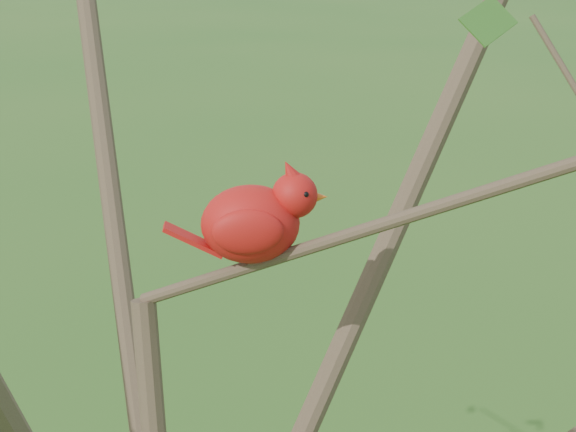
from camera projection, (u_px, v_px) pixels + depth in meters
The scene contains 2 objects.
crabapple_tree at pixel (165, 214), 1.06m from camera, with size 2.35×2.05×2.95m.
cardinal at pixel (256, 220), 1.17m from camera, with size 0.22×0.13×0.15m.
Camera 1 is at (0.32, -1.00, 2.45)m, focal length 55.00 mm.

